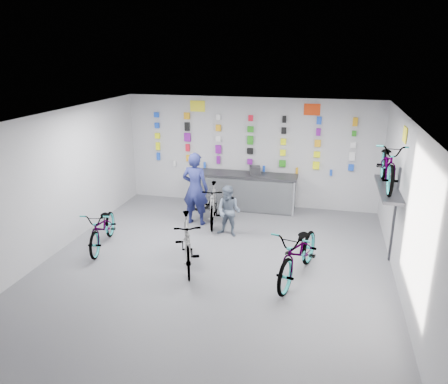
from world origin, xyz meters
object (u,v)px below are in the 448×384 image
(counter, at_px, (247,192))
(customer, at_px, (229,211))
(bike_center, at_px, (187,242))
(bike_left, at_px, (103,227))
(bike_service, at_px, (213,204))
(clerk, at_px, (195,189))
(bike_right, at_px, (299,252))

(counter, xyz_separation_m, customer, (-0.07, -1.90, 0.12))
(counter, bearing_deg, bike_center, -98.34)
(bike_left, distance_m, bike_service, 2.78)
(clerk, bearing_deg, customer, 155.86)
(counter, xyz_separation_m, clerk, (-1.05, -1.35, 0.43))
(bike_right, bearing_deg, customer, 150.37)
(counter, relative_size, bike_right, 1.30)
(bike_left, relative_size, bike_right, 0.85)
(bike_right, relative_size, customer, 1.70)
(bike_center, distance_m, bike_service, 2.37)
(bike_service, distance_m, customer, 0.86)
(customer, bearing_deg, bike_left, -143.57)
(counter, relative_size, bike_center, 1.51)
(bike_center, distance_m, clerk, 2.35)
(counter, distance_m, bike_center, 3.65)
(counter, height_order, clerk, clerk)
(bike_left, xyz_separation_m, clerk, (1.59, 1.81, 0.46))
(bike_center, xyz_separation_m, clerk, (-0.52, 2.27, 0.38))
(bike_center, bearing_deg, bike_right, -19.06)
(customer, bearing_deg, bike_right, -33.35)
(bike_service, xyz_separation_m, clerk, (-0.43, -0.10, 0.41))
(bike_service, bearing_deg, clerk, -177.50)
(bike_center, distance_m, customer, 1.78)
(clerk, height_order, customer, clerk)
(bike_service, bearing_deg, customer, -61.12)
(bike_right, distance_m, bike_service, 3.27)
(customer, bearing_deg, clerk, 160.98)
(counter, xyz_separation_m, bike_right, (1.68, -3.57, 0.06))
(counter, distance_m, bike_right, 3.95)
(bike_right, height_order, customer, customer)
(clerk, relative_size, customer, 1.51)
(bike_service, bearing_deg, bike_right, -56.56)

